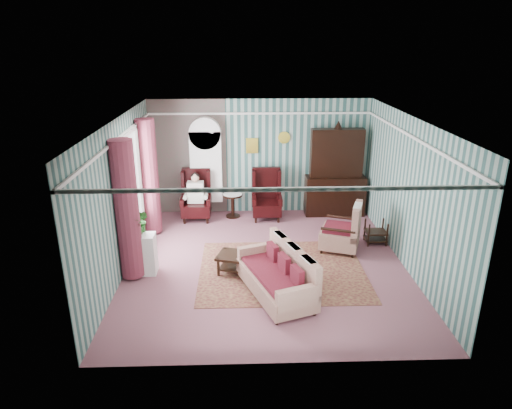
{
  "coord_description": "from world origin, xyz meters",
  "views": [
    {
      "loc": [
        -0.48,
        -8.21,
        4.28
      ],
      "look_at": [
        -0.18,
        0.6,
        1.05
      ],
      "focal_mm": 32.0,
      "sensor_mm": 36.0,
      "label": 1
    }
  ],
  "objects_px": {
    "wingback_right": "(267,195)",
    "coffee_table": "(244,264)",
    "wingback_left": "(196,196)",
    "plant_stand": "(141,254)",
    "sofa": "(276,272)",
    "floral_armchair": "(340,231)",
    "dresser_hutch": "(336,170)",
    "bookcase": "(206,172)",
    "seated_woman": "(196,197)",
    "round_side_table": "(233,206)",
    "nest_table": "(376,232)"
  },
  "relations": [
    {
      "from": "wingback_right",
      "to": "coffee_table",
      "type": "distance_m",
      "value": 2.93
    },
    {
      "from": "nest_table",
      "to": "coffee_table",
      "type": "height_order",
      "value": "nest_table"
    },
    {
      "from": "bookcase",
      "to": "nest_table",
      "type": "height_order",
      "value": "bookcase"
    },
    {
      "from": "wingback_left",
      "to": "plant_stand",
      "type": "distance_m",
      "value": 2.87
    },
    {
      "from": "dresser_hutch",
      "to": "seated_woman",
      "type": "height_order",
      "value": "dresser_hutch"
    },
    {
      "from": "dresser_hutch",
      "to": "plant_stand",
      "type": "distance_m",
      "value": 5.31
    },
    {
      "from": "wingback_left",
      "to": "wingback_right",
      "type": "bearing_deg",
      "value": 0.0
    },
    {
      "from": "bookcase",
      "to": "round_side_table",
      "type": "relative_size",
      "value": 3.73
    },
    {
      "from": "wingback_left",
      "to": "wingback_right",
      "type": "xyz_separation_m",
      "value": [
        1.75,
        0.0,
        0.0
      ]
    },
    {
      "from": "coffee_table",
      "to": "sofa",
      "type": "bearing_deg",
      "value": -56.02
    },
    {
      "from": "bookcase",
      "to": "sofa",
      "type": "bearing_deg",
      "value": -70.28
    },
    {
      "from": "bookcase",
      "to": "round_side_table",
      "type": "bearing_deg",
      "value": -20.27
    },
    {
      "from": "bookcase",
      "to": "coffee_table",
      "type": "height_order",
      "value": "bookcase"
    },
    {
      "from": "dresser_hutch",
      "to": "wingback_right",
      "type": "relative_size",
      "value": 1.89
    },
    {
      "from": "nest_table",
      "to": "sofa",
      "type": "bearing_deg",
      "value": -138.34
    },
    {
      "from": "nest_table",
      "to": "sofa",
      "type": "relative_size",
      "value": 0.3
    },
    {
      "from": "sofa",
      "to": "floral_armchair",
      "type": "xyz_separation_m",
      "value": [
        1.51,
        1.81,
        -0.02
      ]
    },
    {
      "from": "wingback_right",
      "to": "plant_stand",
      "type": "height_order",
      "value": "wingback_right"
    },
    {
      "from": "wingback_left",
      "to": "round_side_table",
      "type": "bearing_deg",
      "value": 9.46
    },
    {
      "from": "seated_woman",
      "to": "coffee_table",
      "type": "bearing_deg",
      "value": -67.97
    },
    {
      "from": "dresser_hutch",
      "to": "wingback_right",
      "type": "height_order",
      "value": "dresser_hutch"
    },
    {
      "from": "wingback_right",
      "to": "coffee_table",
      "type": "bearing_deg",
      "value": -101.98
    },
    {
      "from": "nest_table",
      "to": "sofa",
      "type": "height_order",
      "value": "sofa"
    },
    {
      "from": "sofa",
      "to": "floral_armchair",
      "type": "height_order",
      "value": "sofa"
    },
    {
      "from": "plant_stand",
      "to": "coffee_table",
      "type": "height_order",
      "value": "plant_stand"
    },
    {
      "from": "bookcase",
      "to": "plant_stand",
      "type": "xyz_separation_m",
      "value": [
        -1.05,
        -3.14,
        -0.72
      ]
    },
    {
      "from": "round_side_table",
      "to": "plant_stand",
      "type": "height_order",
      "value": "plant_stand"
    },
    {
      "from": "bookcase",
      "to": "sofa",
      "type": "xyz_separation_m",
      "value": [
        1.45,
        -4.05,
        -0.66
      ]
    },
    {
      "from": "dresser_hutch",
      "to": "sofa",
      "type": "height_order",
      "value": "dresser_hutch"
    },
    {
      "from": "dresser_hutch",
      "to": "wingback_left",
      "type": "xyz_separation_m",
      "value": [
        -3.5,
        -0.27,
        -0.55
      ]
    },
    {
      "from": "plant_stand",
      "to": "coffee_table",
      "type": "bearing_deg",
      "value": -2.56
    },
    {
      "from": "dresser_hutch",
      "to": "floral_armchair",
      "type": "relative_size",
      "value": 2.69
    },
    {
      "from": "wingback_right",
      "to": "seated_woman",
      "type": "height_order",
      "value": "wingback_right"
    },
    {
      "from": "dresser_hutch",
      "to": "nest_table",
      "type": "height_order",
      "value": "dresser_hutch"
    },
    {
      "from": "bookcase",
      "to": "floral_armchair",
      "type": "relative_size",
      "value": 2.56
    },
    {
      "from": "bookcase",
      "to": "wingback_left",
      "type": "bearing_deg",
      "value": -122.66
    },
    {
      "from": "floral_armchair",
      "to": "plant_stand",
      "type": "bearing_deg",
      "value": 122.51
    },
    {
      "from": "wingback_right",
      "to": "plant_stand",
      "type": "xyz_separation_m",
      "value": [
        -2.55,
        -2.75,
        -0.22
      ]
    },
    {
      "from": "wingback_right",
      "to": "plant_stand",
      "type": "relative_size",
      "value": 1.56
    },
    {
      "from": "seated_woman",
      "to": "nest_table",
      "type": "relative_size",
      "value": 2.19
    },
    {
      "from": "seated_woman",
      "to": "wingback_left",
      "type": "bearing_deg",
      "value": 0.0
    },
    {
      "from": "wingback_right",
      "to": "round_side_table",
      "type": "distance_m",
      "value": 0.92
    },
    {
      "from": "round_side_table",
      "to": "nest_table",
      "type": "xyz_separation_m",
      "value": [
        3.17,
        -1.7,
        -0.03
      ]
    },
    {
      "from": "wingback_right",
      "to": "seated_woman",
      "type": "bearing_deg",
      "value": 180.0
    },
    {
      "from": "sofa",
      "to": "plant_stand",
      "type": "bearing_deg",
      "value": 49.75
    },
    {
      "from": "seated_woman",
      "to": "nest_table",
      "type": "height_order",
      "value": "seated_woman"
    },
    {
      "from": "wingback_left",
      "to": "wingback_right",
      "type": "distance_m",
      "value": 1.75
    },
    {
      "from": "floral_armchair",
      "to": "wingback_right",
      "type": "bearing_deg",
      "value": 58.12
    },
    {
      "from": "dresser_hutch",
      "to": "plant_stand",
      "type": "bearing_deg",
      "value": -144.92
    },
    {
      "from": "nest_table",
      "to": "seated_woman",
      "type": "bearing_deg",
      "value": 159.15
    }
  ]
}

